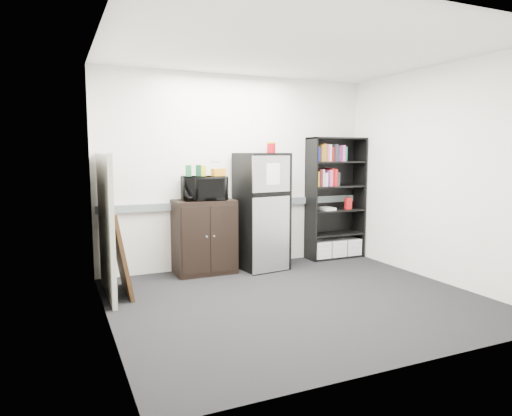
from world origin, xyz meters
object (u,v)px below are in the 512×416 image
at_px(microwave, 204,188).
at_px(refrigerator, 262,211).
at_px(bookshelf, 335,199).
at_px(cubicle_partition, 106,224).
at_px(cabinet, 204,237).

bearing_deg(microwave, refrigerator, 1.66).
distance_m(bookshelf, cubicle_partition, 3.46).
height_order(cabinet, microwave, microwave).
height_order(bookshelf, cubicle_partition, bookshelf).
bearing_deg(microwave, bookshelf, 8.33).
xyz_separation_m(cabinet, microwave, (0.00, -0.02, 0.66)).
bearing_deg(refrigerator, microwave, 168.19).
relative_size(bookshelf, refrigerator, 1.14).
xyz_separation_m(bookshelf, cubicle_partition, (-3.43, -0.49, -0.10)).
height_order(bookshelf, cabinet, bookshelf).
xyz_separation_m(microwave, refrigerator, (0.81, -0.06, -0.34)).
bearing_deg(bookshelf, refrigerator, -173.73).
relative_size(cubicle_partition, microwave, 2.85).
height_order(microwave, refrigerator, refrigerator).
height_order(bookshelf, refrigerator, bookshelf).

